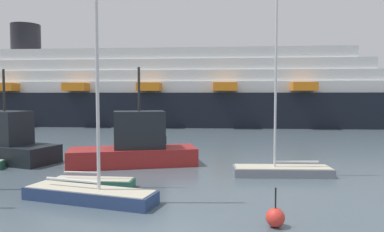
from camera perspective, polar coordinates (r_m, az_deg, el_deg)
The scene contains 8 objects.
sailboat_2 at distance 22.53m, azimuth 14.11°, elevation -7.92°, with size 5.88×1.82×11.49m.
sailboat_3 at distance 19.83m, azimuth -15.39°, elevation -9.80°, with size 4.32×1.31×8.33m.
sailboat_5 at distance 17.28m, azimuth -15.94°, elevation -11.16°, with size 6.48×3.10×12.03m.
fishing_boat_0 at distance 29.75m, azimuth -27.84°, elevation -3.92°, with size 9.18×5.60×6.73m.
fishing_boat_1 at distance 25.30m, azimuth -8.94°, elevation -4.70°, with size 9.11×5.08×6.78m.
channel_buoy_0 at distance 14.05m, azimuth 13.09°, elevation -15.40°, with size 0.70×0.70×1.47m.
channel_buoy_1 at distance 28.33m, azimuth -4.12°, elevation -5.86°, with size 0.65×0.65×1.69m.
cruise_ship at distance 61.40m, azimuth -10.72°, elevation 3.77°, with size 95.67×16.93×16.88m.
Camera 1 is at (1.74, -11.86, 4.84)m, focal length 33.60 mm.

